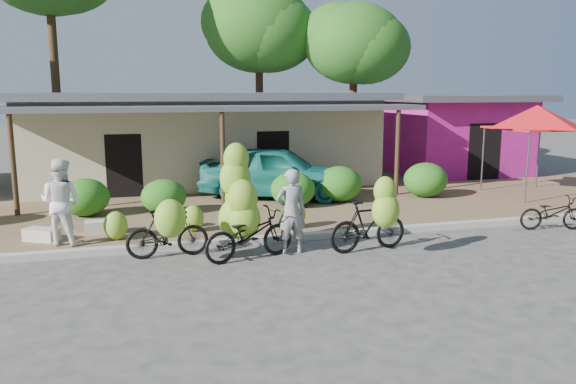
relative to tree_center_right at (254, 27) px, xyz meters
name	(u,v)px	position (x,y,z in m)	size (l,w,h in m)	color
ground	(276,270)	(-3.31, -16.61, -6.39)	(100.00, 100.00, 0.00)	#3E3B39
sidewalk	(230,213)	(-3.31, -11.61, -6.33)	(60.00, 6.00, 0.12)	brown
curb	(254,240)	(-3.31, -14.61, -6.32)	(60.00, 0.25, 0.15)	#A8A399
shop_main	(202,137)	(-3.31, -5.68, -4.67)	(13.00, 8.50, 3.35)	beige
shop_pink	(450,133)	(7.19, -5.62, -4.72)	(6.00, 6.00, 3.25)	#C51E8B
tree_center_right	(254,27)	(0.00, 0.00, 0.00)	(5.24, 5.12, 8.34)	#462C1C
tree_near_right	(349,41)	(4.00, -2.00, -0.74)	(4.75, 4.59, 7.41)	#462C1C
hedge_1	(85,197)	(-7.14, -11.12, -5.76)	(1.30, 1.17, 1.01)	#2B6016
hedge_2	(164,196)	(-5.09, -11.38, -5.80)	(1.21, 1.09, 0.95)	#2B6016
hedge_3	(293,189)	(-1.45, -11.47, -5.77)	(1.29, 1.16, 1.01)	#2B6016
hedge_4	(339,184)	(0.10, -11.12, -5.73)	(1.38, 1.24, 1.08)	#2B6016
hedge_5	(426,180)	(2.99, -11.12, -5.73)	(1.39, 1.25, 1.08)	#2B6016
red_canopy	(537,117)	(6.49, -11.69, -3.78)	(3.50, 3.50, 2.86)	#59595E
bike_left	(168,230)	(-5.25, -15.33, -5.78)	(1.71, 1.19, 1.35)	black
bike_center	(244,215)	(-3.72, -15.56, -5.51)	(2.10, 1.42, 2.36)	black
bike_right	(372,221)	(-1.04, -16.02, -5.70)	(1.90, 1.27, 1.72)	black
bike_far_right	(553,213)	(4.12, -15.39, -5.96)	(1.71, 0.96, 0.85)	black
loose_banana_a	(116,225)	(-6.30, -13.90, -5.94)	(0.53, 0.45, 0.66)	#80B42D
loose_banana_b	(193,218)	(-4.55, -13.60, -5.96)	(0.51, 0.43, 0.63)	#80B42D
loose_banana_c	(295,215)	(-2.13, -13.93, -5.94)	(0.52, 0.45, 0.66)	#80B42D
sack_near	(104,227)	(-6.59, -13.19, -6.12)	(0.85, 0.40, 0.30)	beige
sack_far	(42,234)	(-7.90, -13.52, -6.13)	(0.75, 0.38, 0.28)	beige
vendor	(291,211)	(-2.70, -15.58, -5.48)	(0.66, 0.44, 1.82)	gray
bystander	(61,202)	(-7.41, -13.95, -5.33)	(0.91, 0.71, 1.87)	white
teal_van	(277,172)	(-1.53, -9.93, -5.46)	(1.92, 4.77, 1.62)	#19746B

